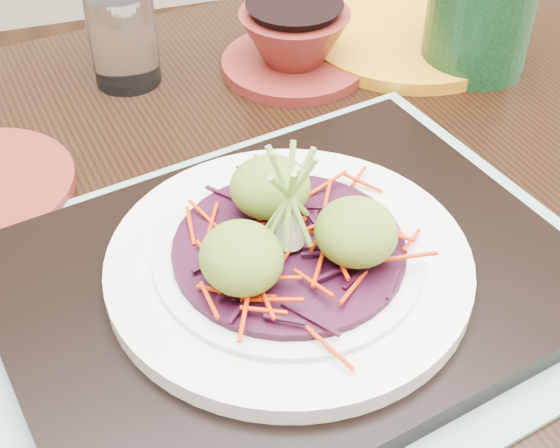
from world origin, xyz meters
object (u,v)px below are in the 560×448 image
object	(u,v)px
serving_tray	(289,280)
terracotta_bowl_set	(294,44)
water_glass	(123,38)
yellow_plate	(409,35)
dining_table	(290,333)
green_jar	(481,10)
white_plate	(289,262)

from	to	relation	value
serving_tray	terracotta_bowl_set	size ratio (longest dim) A/B	2.18
water_glass	terracotta_bowl_set	size ratio (longest dim) A/B	0.52
terracotta_bowl_set	yellow_plate	xyz separation A→B (m)	(0.14, 0.02, -0.02)
terracotta_bowl_set	yellow_plate	bearing A→B (deg)	7.31
dining_table	green_jar	world-z (taller)	green_jar
white_plate	water_glass	bearing A→B (deg)	100.01
serving_tray	water_glass	size ratio (longest dim) A/B	4.18
terracotta_bowl_set	yellow_plate	world-z (taller)	terracotta_bowl_set
dining_table	yellow_plate	distance (m)	0.37
dining_table	yellow_plate	world-z (taller)	yellow_plate
terracotta_bowl_set	dining_table	bearing A→B (deg)	-109.37
serving_tray	yellow_plate	size ratio (longest dim) A/B	1.73
serving_tray	water_glass	distance (m)	0.34
yellow_plate	water_glass	bearing A→B (deg)	177.53
water_glass	serving_tray	bearing A→B (deg)	-79.99
serving_tray	terracotta_bowl_set	world-z (taller)	terracotta_bowl_set
serving_tray	yellow_plate	world-z (taller)	serving_tray
green_jar	serving_tray	bearing A→B (deg)	-138.77
dining_table	serving_tray	world-z (taller)	serving_tray
white_plate	water_glass	xyz separation A→B (m)	(-0.06, 0.33, 0.02)
water_glass	terracotta_bowl_set	world-z (taller)	water_glass
white_plate	yellow_plate	distance (m)	0.40
dining_table	white_plate	size ratio (longest dim) A/B	5.29
yellow_plate	green_jar	bearing A→B (deg)	-60.34
serving_tray	green_jar	xyz separation A→B (m)	(0.29, 0.25, 0.05)
dining_table	green_jar	distance (m)	0.38
white_plate	green_jar	bearing A→B (deg)	41.23
water_glass	terracotta_bowl_set	bearing A→B (deg)	-10.52
white_plate	yellow_plate	size ratio (longest dim) A/B	1.13
serving_tray	water_glass	world-z (taller)	water_glass
serving_tray	green_jar	distance (m)	0.38
serving_tray	green_jar	bearing A→B (deg)	29.13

